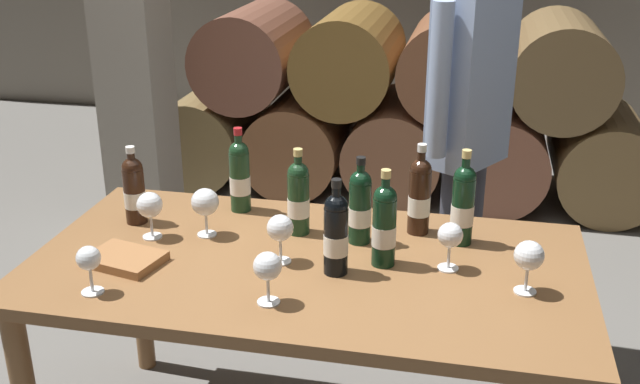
{
  "coord_description": "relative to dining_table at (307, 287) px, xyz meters",
  "views": [
    {
      "loc": [
        0.47,
        -1.99,
        1.81
      ],
      "look_at": [
        0.0,
        0.2,
        0.91
      ],
      "focal_mm": 41.84,
      "sensor_mm": 36.0,
      "label": 1
    }
  ],
  "objects": [
    {
      "name": "wine_glass_4",
      "position": [
        -0.05,
        -0.27,
        0.2
      ],
      "size": [
        0.08,
        0.08,
        0.15
      ],
      "color": "white",
      "rests_on": "dining_table"
    },
    {
      "name": "wine_bottle_3",
      "position": [
        -0.64,
        0.16,
        0.21
      ],
      "size": [
        0.07,
        0.07,
        0.27
      ],
      "color": "black",
      "rests_on": "dining_table"
    },
    {
      "name": "wine_glass_6",
      "position": [
        -0.55,
        -0.32,
        0.19
      ],
      "size": [
        0.07,
        0.07,
        0.14
      ],
      "color": "white",
      "rests_on": "dining_table"
    },
    {
      "name": "sommelier_presenting",
      "position": [
        0.45,
        0.75,
        0.37
      ],
      "size": [
        0.32,
        0.44,
        1.72
      ],
      "color": "#383842",
      "rests_on": "ground_plane"
    },
    {
      "name": "wine_glass_0",
      "position": [
        0.65,
        -0.06,
        0.2
      ],
      "size": [
        0.08,
        0.08,
        0.16
      ],
      "color": "white",
      "rests_on": "dining_table"
    },
    {
      "name": "dining_table",
      "position": [
        0.0,
        0.0,
        0.0
      ],
      "size": [
        1.7,
        0.9,
        0.76
      ],
      "color": "brown",
      "rests_on": "ground_plane"
    },
    {
      "name": "wine_glass_5",
      "position": [
        -0.53,
        0.06,
        0.2
      ],
      "size": [
        0.08,
        0.08,
        0.16
      ],
      "color": "white",
      "rests_on": "dining_table"
    },
    {
      "name": "tasting_notebook",
      "position": [
        -0.54,
        -0.13,
        0.11
      ],
      "size": [
        0.25,
        0.2,
        0.03
      ],
      "primitive_type": "cube",
      "rotation": [
        0.0,
        0.0,
        -0.22
      ],
      "color": "#936038",
      "rests_on": "dining_table"
    },
    {
      "name": "wine_bottle_2",
      "position": [
        0.46,
        0.23,
        0.23
      ],
      "size": [
        0.07,
        0.07,
        0.32
      ],
      "color": "black",
      "rests_on": "dining_table"
    },
    {
      "name": "wine_bottle_5",
      "position": [
        0.23,
        0.03,
        0.22
      ],
      "size": [
        0.07,
        0.07,
        0.31
      ],
      "color": "black",
      "rests_on": "dining_table"
    },
    {
      "name": "stone_pillar",
      "position": [
        -1.3,
        1.6,
        0.63
      ],
      "size": [
        0.32,
        0.32,
        2.6
      ],
      "primitive_type": "cube",
      "color": "gray",
      "rests_on": "ground_plane"
    },
    {
      "name": "barrel_stack",
      "position": [
        0.0,
        2.6,
        -0.13
      ],
      "size": [
        3.12,
        0.9,
        1.15
      ],
      "color": "brown",
      "rests_on": "ground_plane"
    },
    {
      "name": "wine_bottle_0",
      "position": [
        -0.32,
        0.34,
        0.22
      ],
      "size": [
        0.07,
        0.07,
        0.3
      ],
      "color": "#19381E",
      "rests_on": "dining_table"
    },
    {
      "name": "wine_bottle_7",
      "position": [
        0.32,
        0.28,
        0.22
      ],
      "size": [
        0.07,
        0.07,
        0.31
      ],
      "color": "black",
      "rests_on": "dining_table"
    },
    {
      "name": "wine_bottle_4",
      "position": [
        -0.07,
        0.2,
        0.22
      ],
      "size": [
        0.07,
        0.07,
        0.29
      ],
      "color": "#19381E",
      "rests_on": "dining_table"
    },
    {
      "name": "wine_glass_3",
      "position": [
        0.43,
        0.04,
        0.2
      ],
      "size": [
        0.08,
        0.08,
        0.15
      ],
      "color": "white",
      "rests_on": "dining_table"
    },
    {
      "name": "wine_bottle_6",
      "position": [
        0.14,
        0.17,
        0.22
      ],
      "size": [
        0.07,
        0.07,
        0.29
      ],
      "color": "black",
      "rests_on": "dining_table"
    },
    {
      "name": "wine_glass_1",
      "position": [
        -0.08,
        -0.02,
        0.2
      ],
      "size": [
        0.08,
        0.08,
        0.16
      ],
      "color": "white",
      "rests_on": "dining_table"
    },
    {
      "name": "wine_glass_2",
      "position": [
        -0.36,
        0.11,
        0.21
      ],
      "size": [
        0.09,
        0.09,
        0.16
      ],
      "color": "white",
      "rests_on": "dining_table"
    },
    {
      "name": "wine_bottle_1",
      "position": [
        0.1,
        -0.05,
        0.22
      ],
      "size": [
        0.07,
        0.07,
        0.3
      ],
      "color": "black",
      "rests_on": "dining_table"
    }
  ]
}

